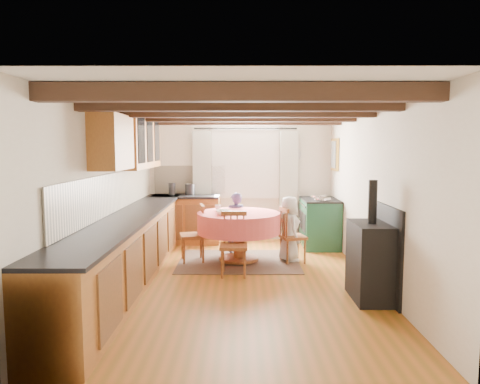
{
  "coord_description": "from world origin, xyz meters",
  "views": [
    {
      "loc": [
        0.02,
        -5.86,
        1.83
      ],
      "look_at": [
        0.0,
        0.8,
        1.15
      ],
      "focal_mm": 32.57,
      "sensor_mm": 36.0,
      "label": 1
    }
  ],
  "objects_px": {
    "cup": "(218,208)",
    "chair_left": "(192,233)",
    "dining_table": "(239,237)",
    "cast_iron_stove": "(371,240)",
    "chair_near": "(234,244)",
    "child_right": "(289,229)",
    "aga_range": "(320,222)",
    "child_far": "(236,223)",
    "chair_right": "(293,235)"
  },
  "relations": [
    {
      "from": "dining_table",
      "to": "child_right",
      "type": "distance_m",
      "value": 0.83
    },
    {
      "from": "child_far",
      "to": "chair_right",
      "type": "bearing_deg",
      "value": 128.23
    },
    {
      "from": "aga_range",
      "to": "child_far",
      "type": "bearing_deg",
      "value": -162.99
    },
    {
      "from": "child_right",
      "to": "chair_near",
      "type": "bearing_deg",
      "value": 118.07
    },
    {
      "from": "cup",
      "to": "chair_left",
      "type": "bearing_deg",
      "value": -149.29
    },
    {
      "from": "chair_left",
      "to": "aga_range",
      "type": "distance_m",
      "value": 2.48
    },
    {
      "from": "aga_range",
      "to": "child_far",
      "type": "relative_size",
      "value": 0.93
    },
    {
      "from": "chair_near",
      "to": "aga_range",
      "type": "relative_size",
      "value": 0.93
    },
    {
      "from": "chair_right",
      "to": "cast_iron_stove",
      "type": "relative_size",
      "value": 0.61
    },
    {
      "from": "chair_left",
      "to": "cup",
      "type": "distance_m",
      "value": 0.6
    },
    {
      "from": "cup",
      "to": "aga_range",
      "type": "bearing_deg",
      "value": 24.83
    },
    {
      "from": "chair_left",
      "to": "cup",
      "type": "relative_size",
      "value": 9.26
    },
    {
      "from": "child_far",
      "to": "aga_range",
      "type": "bearing_deg",
      "value": 179.53
    },
    {
      "from": "child_far",
      "to": "child_right",
      "type": "height_order",
      "value": "child_far"
    },
    {
      "from": "chair_left",
      "to": "aga_range",
      "type": "xyz_separation_m",
      "value": [
        2.23,
        1.09,
        -0.01
      ]
    },
    {
      "from": "aga_range",
      "to": "child_right",
      "type": "xyz_separation_m",
      "value": [
        -0.68,
        -1.04,
        0.07
      ]
    },
    {
      "from": "child_far",
      "to": "child_right",
      "type": "xyz_separation_m",
      "value": [
        0.87,
        -0.57,
        -0.0
      ]
    },
    {
      "from": "chair_left",
      "to": "child_far",
      "type": "height_order",
      "value": "child_far"
    },
    {
      "from": "dining_table",
      "to": "chair_near",
      "type": "xyz_separation_m",
      "value": [
        -0.07,
        -0.76,
        0.06
      ]
    },
    {
      "from": "chair_near",
      "to": "child_right",
      "type": "distance_m",
      "value": 1.2
    },
    {
      "from": "chair_left",
      "to": "cup",
      "type": "bearing_deg",
      "value": 108.91
    },
    {
      "from": "chair_near",
      "to": "child_right",
      "type": "height_order",
      "value": "child_right"
    },
    {
      "from": "aga_range",
      "to": "chair_left",
      "type": "bearing_deg",
      "value": -154.08
    },
    {
      "from": "dining_table",
      "to": "cup",
      "type": "distance_m",
      "value": 0.61
    },
    {
      "from": "child_right",
      "to": "cup",
      "type": "height_order",
      "value": "child_right"
    },
    {
      "from": "cast_iron_stove",
      "to": "cup",
      "type": "height_order",
      "value": "cast_iron_stove"
    },
    {
      "from": "dining_table",
      "to": "chair_right",
      "type": "height_order",
      "value": "chair_right"
    },
    {
      "from": "dining_table",
      "to": "child_far",
      "type": "bearing_deg",
      "value": 95.41
    },
    {
      "from": "dining_table",
      "to": "aga_range",
      "type": "height_order",
      "value": "aga_range"
    },
    {
      "from": "chair_near",
      "to": "cast_iron_stove",
      "type": "bearing_deg",
      "value": -29.4
    },
    {
      "from": "cast_iron_stove",
      "to": "chair_near",
      "type": "bearing_deg",
      "value": 149.69
    },
    {
      "from": "aga_range",
      "to": "cup",
      "type": "height_order",
      "value": "aga_range"
    },
    {
      "from": "cast_iron_stove",
      "to": "child_right",
      "type": "height_order",
      "value": "cast_iron_stove"
    },
    {
      "from": "chair_left",
      "to": "cast_iron_stove",
      "type": "xyz_separation_m",
      "value": [
        2.34,
        -1.74,
        0.26
      ]
    },
    {
      "from": "cast_iron_stove",
      "to": "child_far",
      "type": "relative_size",
      "value": 1.37
    },
    {
      "from": "chair_left",
      "to": "cast_iron_stove",
      "type": "bearing_deg",
      "value": 41.6
    },
    {
      "from": "aga_range",
      "to": "cup",
      "type": "xyz_separation_m",
      "value": [
        -1.84,
        -0.85,
        0.39
      ]
    },
    {
      "from": "chair_left",
      "to": "child_far",
      "type": "distance_m",
      "value": 0.92
    },
    {
      "from": "chair_near",
      "to": "cast_iron_stove",
      "type": "relative_size",
      "value": 0.63
    },
    {
      "from": "dining_table",
      "to": "chair_right",
      "type": "relative_size",
      "value": 1.49
    },
    {
      "from": "chair_near",
      "to": "cup",
      "type": "height_order",
      "value": "chair_near"
    },
    {
      "from": "child_right",
      "to": "child_far",
      "type": "bearing_deg",
      "value": 42.47
    },
    {
      "from": "dining_table",
      "to": "chair_near",
      "type": "bearing_deg",
      "value": -95.05
    },
    {
      "from": "chair_left",
      "to": "child_far",
      "type": "xyz_separation_m",
      "value": [
        0.68,
        0.61,
        0.07
      ]
    },
    {
      "from": "chair_near",
      "to": "cast_iron_stove",
      "type": "distance_m",
      "value": 1.95
    },
    {
      "from": "dining_table",
      "to": "chair_right",
      "type": "distance_m",
      "value": 0.87
    },
    {
      "from": "child_far",
      "to": "cup",
      "type": "bearing_deg",
      "value": 35.1
    },
    {
      "from": "chair_near",
      "to": "aga_range",
      "type": "xyz_separation_m",
      "value": [
        1.56,
        1.85,
        -0.0
      ]
    },
    {
      "from": "chair_near",
      "to": "child_far",
      "type": "relative_size",
      "value": 0.86
    },
    {
      "from": "chair_right",
      "to": "cup",
      "type": "relative_size",
      "value": 8.92
    }
  ]
}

